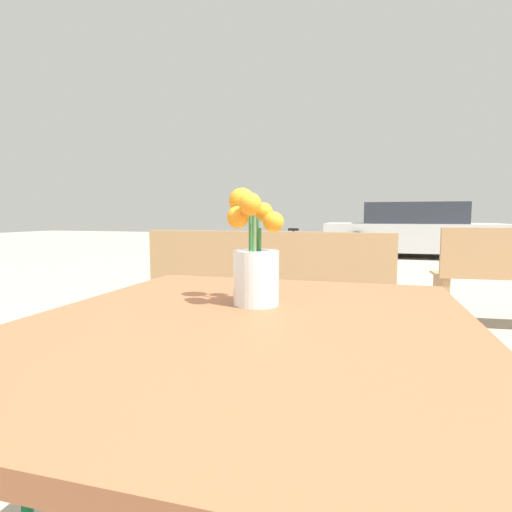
% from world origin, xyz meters
% --- Properties ---
extents(table_front, '(0.91, 1.03, 0.74)m').
position_xyz_m(table_front, '(0.00, -0.00, 0.65)').
color(table_front, brown).
rests_on(table_front, ground_plane).
extents(flower_vase, '(0.14, 0.14, 0.27)m').
position_xyz_m(flower_vase, '(-0.03, 0.13, 0.84)').
color(flower_vase, silver).
rests_on(flower_vase, table_front).
extents(bench_middle, '(1.60, 0.38, 0.85)m').
position_xyz_m(bench_middle, '(-0.45, 1.73, 0.46)').
color(bench_middle, tan).
rests_on(bench_middle, ground_plane).
extents(bicycle, '(1.58, 0.44, 0.75)m').
position_xyz_m(bicycle, '(-0.89, 5.43, 0.34)').
color(bicycle, black).
rests_on(bicycle, ground_plane).
extents(parked_car, '(3.95, 1.90, 1.25)m').
position_xyz_m(parked_car, '(0.95, 9.25, 0.60)').
color(parked_car, silver).
rests_on(parked_car, ground_plane).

